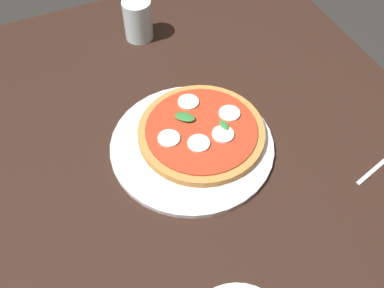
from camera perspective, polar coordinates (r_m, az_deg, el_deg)
ground_plane at (r=1.62m, az=2.95°, el=-17.31°), size 6.00×6.00×0.00m
dining_table at (r=1.05m, az=4.35°, el=-4.70°), size 1.41×1.03×0.72m
serving_tray at (r=0.99m, az=0.00°, el=-0.14°), size 0.37×0.37×0.01m
pizza at (r=0.99m, az=1.23°, el=1.64°), size 0.29×0.29×0.03m
glass_cup at (r=1.26m, az=-7.09°, el=15.82°), size 0.08×0.08×0.11m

